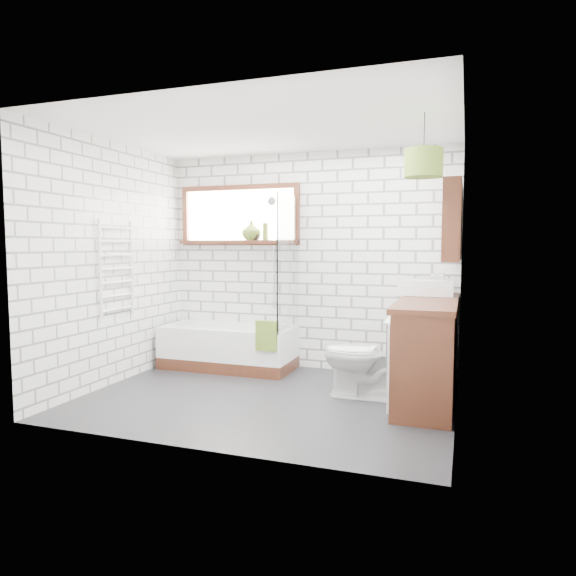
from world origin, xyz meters
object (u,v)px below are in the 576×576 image
(toilet, at_px, (365,356))
(basin, at_px, (426,287))
(pendant, at_px, (424,163))
(vanity, at_px, (428,350))
(bathtub, at_px, (228,347))

(toilet, bearing_deg, basin, 140.50)
(basin, relative_size, pendant, 1.73)
(vanity, height_order, pendant, pendant)
(basin, height_order, pendant, pendant)
(bathtub, xyz_separation_m, basin, (2.24, -0.01, 0.77))
(bathtub, relative_size, vanity, 0.93)
(vanity, height_order, basin, basin)
(basin, xyz_separation_m, pendant, (0.03, -1.05, 1.08))
(bathtub, relative_size, pendant, 5.01)
(bathtub, relative_size, basin, 2.89)
(bathtub, relative_size, toilet, 1.93)
(basin, distance_m, toilet, 1.01)
(bathtub, bearing_deg, basin, -0.33)
(bathtub, height_order, pendant, pendant)
(basin, bearing_deg, vanity, -82.88)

